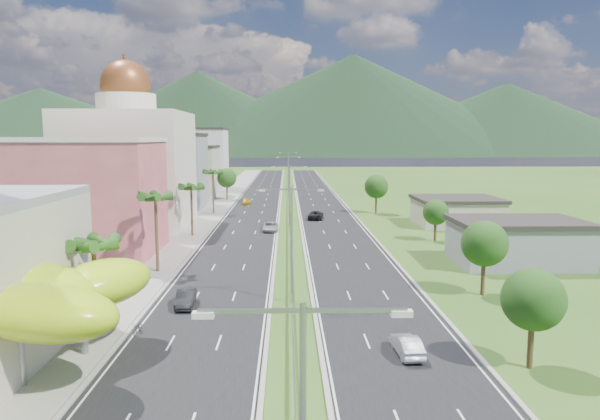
{
  "coord_description": "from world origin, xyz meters",
  "views": [
    {
      "loc": [
        -0.43,
        -39.12,
        15.49
      ],
      "look_at": [
        1.12,
        23.82,
        7.0
      ],
      "focal_mm": 32.0,
      "sensor_mm": 36.0,
      "label": 1
    }
  ],
  "objects": [
    {
      "name": "ground",
      "position": [
        0.0,
        0.0,
        0.0
      ],
      "size": [
        500.0,
        500.0,
        0.0
      ],
      "primitive_type": "plane",
      "color": "#2D5119",
      "rests_on": "ground"
    },
    {
      "name": "road_left",
      "position": [
        -7.5,
        90.0,
        0.02
      ],
      "size": [
        11.0,
        260.0,
        0.04
      ],
      "primitive_type": "cube",
      "color": "black",
      "rests_on": "ground"
    },
    {
      "name": "road_right",
      "position": [
        7.5,
        90.0,
        0.02
      ],
      "size": [
        11.0,
        260.0,
        0.04
      ],
      "primitive_type": "cube",
      "color": "black",
      "rests_on": "ground"
    },
    {
      "name": "sidewalk_left",
      "position": [
        -17.0,
        90.0,
        0.06
      ],
      "size": [
        7.0,
        260.0,
        0.12
      ],
      "primitive_type": "cube",
      "color": "gray",
      "rests_on": "ground"
    },
    {
      "name": "median_guardrail",
      "position": [
        0.0,
        71.99,
        0.62
      ],
      "size": [
        0.1,
        216.06,
        0.76
      ],
      "color": "gray",
      "rests_on": "ground"
    },
    {
      "name": "streetlight_median_b",
      "position": [
        0.0,
        10.0,
        6.75
      ],
      "size": [
        6.04,
        0.25,
        11.0
      ],
      "color": "gray",
      "rests_on": "ground"
    },
    {
      "name": "streetlight_median_c",
      "position": [
        0.0,
        50.0,
        6.75
      ],
      "size": [
        6.04,
        0.25,
        11.0
      ],
      "color": "gray",
      "rests_on": "ground"
    },
    {
      "name": "streetlight_median_d",
      "position": [
        0.0,
        95.0,
        6.75
      ],
      "size": [
        6.04,
        0.25,
        11.0
      ],
      "color": "gray",
      "rests_on": "ground"
    },
    {
      "name": "streetlight_median_e",
      "position": [
        0.0,
        140.0,
        6.75
      ],
      "size": [
        6.04,
        0.25,
        11.0
      ],
      "color": "gray",
      "rests_on": "ground"
    },
    {
      "name": "pink_shophouse",
      "position": [
        -28.0,
        32.0,
        7.5
      ],
      "size": [
        20.0,
        15.0,
        15.0
      ],
      "primitive_type": "cube",
      "color": "#BF4E58",
      "rests_on": "ground"
    },
    {
      "name": "domed_building",
      "position": [
        -28.0,
        55.0,
        11.35
      ],
      "size": [
        20.0,
        20.0,
        28.7
      ],
      "color": "beige",
      "rests_on": "ground"
    },
    {
      "name": "midrise_grey",
      "position": [
        -27.0,
        80.0,
        8.0
      ],
      "size": [
        16.0,
        15.0,
        16.0
      ],
      "primitive_type": "cube",
      "color": "gray",
      "rests_on": "ground"
    },
    {
      "name": "midrise_beige",
      "position": [
        -27.0,
        102.0,
        6.5
      ],
      "size": [
        16.0,
        15.0,
        13.0
      ],
      "primitive_type": "cube",
      "color": "#BDAE9B",
      "rests_on": "ground"
    },
    {
      "name": "midrise_white",
      "position": [
        -27.0,
        125.0,
        9.0
      ],
      "size": [
        16.0,
        15.0,
        18.0
      ],
      "primitive_type": "cube",
      "color": "silver",
      "rests_on": "ground"
    },
    {
      "name": "shed_near",
      "position": [
        28.0,
        25.0,
        2.5
      ],
      "size": [
        15.0,
        10.0,
        5.0
      ],
      "primitive_type": "cube",
      "color": "gray",
      "rests_on": "ground"
    },
    {
      "name": "shed_far",
      "position": [
        30.0,
        55.0,
        2.2
      ],
      "size": [
        14.0,
        12.0,
        4.4
      ],
      "primitive_type": "cube",
      "color": "#BDAE9B",
      "rests_on": "ground"
    },
    {
      "name": "palm_tree_b",
      "position": [
        -15.5,
        2.0,
        7.06
      ],
      "size": [
        3.6,
        3.6,
        8.1
      ],
      "color": "#47301C",
      "rests_on": "ground"
    },
    {
      "name": "palm_tree_c",
      "position": [
        -15.5,
        22.0,
        8.5
      ],
      "size": [
        3.6,
        3.6,
        9.6
      ],
      "color": "#47301C",
      "rests_on": "ground"
    },
    {
      "name": "palm_tree_d",
      "position": [
        -15.5,
        45.0,
        7.54
      ],
      "size": [
        3.6,
        3.6,
        8.6
      ],
      "color": "#47301C",
      "rests_on": "ground"
    },
    {
      "name": "palm_tree_e",
      "position": [
        -15.5,
        70.0,
        8.31
      ],
      "size": [
        3.6,
        3.6,
        9.4
      ],
      "color": "#47301C",
      "rests_on": "ground"
    },
    {
      "name": "leafy_tree_lfar",
      "position": [
        -15.5,
        95.0,
        5.58
      ],
      "size": [
        4.9,
        4.9,
        8.05
      ],
      "color": "#47301C",
      "rests_on": "ground"
    },
    {
      "name": "leafy_tree_ra",
      "position": [
        16.0,
        -5.0,
        4.78
      ],
      "size": [
        4.2,
        4.2,
        6.9
      ],
      "color": "#47301C",
      "rests_on": "ground"
    },
    {
      "name": "leafy_tree_rb",
      "position": [
        19.0,
        12.0,
        5.18
      ],
      "size": [
        4.55,
        4.55,
        7.47
      ],
      "color": "#47301C",
      "rests_on": "ground"
    },
    {
      "name": "leafy_tree_rc",
      "position": [
        22.0,
        40.0,
        4.37
      ],
      "size": [
        3.85,
        3.85,
        6.33
      ],
      "color": "#47301C",
      "rests_on": "ground"
    },
    {
      "name": "leafy_tree_rd",
      "position": [
        18.0,
        70.0,
        5.58
      ],
      "size": [
        4.9,
        4.9,
        8.05
      ],
      "color": "#47301C",
      "rests_on": "ground"
    },
    {
      "name": "mountain_ridge",
      "position": [
        60.0,
        450.0,
        0.0
      ],
      "size": [
        860.0,
        140.0,
        90.0
      ],
      "primitive_type": null,
      "color": "black",
      "rests_on": "ground"
    },
    {
      "name": "car_dark_left",
      "position": [
        -9.83,
        8.98,
        0.79
      ],
      "size": [
        1.85,
        4.62,
        1.49
      ],
      "primitive_type": "imported",
      "rotation": [
        0.0,
        0.0,
        0.06
      ],
      "color": "black",
      "rests_on": "road_left"
    },
    {
      "name": "car_silver_mid_left",
      "position": [
        -3.2,
        49.21,
        0.78
      ],
      "size": [
        2.51,
        5.37,
        1.49
      ],
      "primitive_type": "imported",
      "rotation": [
        0.0,
        0.0,
        -0.01
      ],
      "color": "#A4A6AB",
      "rests_on": "road_left"
    },
    {
      "name": "car_yellow_far_left",
      "position": [
        -9.93,
        85.87,
        0.69
      ],
      "size": [
        2.0,
        4.56,
        1.3
      ],
      "primitive_type": "imported",
      "rotation": [
        0.0,
        0.0,
        0.04
      ],
      "color": "#C09116",
      "rests_on": "road_left"
    },
    {
      "name": "car_silver_right",
      "position": [
        8.16,
        -2.64,
        0.76
      ],
      "size": [
        1.78,
        4.43,
        1.43
      ],
      "primitive_type": "imported",
      "rotation": [
        0.0,
        0.0,
        3.2
      ],
      "color": "#ADB0B5",
      "rests_on": "road_right"
    },
    {
      "name": "car_dark_far_right",
      "position": [
        5.11,
        62.33,
        0.84
      ],
      "size": [
        3.48,
        6.06,
        1.59
      ],
      "primitive_type": "imported",
      "rotation": [
        0.0,
        0.0,
        2.99
      ],
      "color": "black",
      "rests_on": "road_right"
    },
    {
      "name": "motorcycle",
      "position": [
        -12.3,
        1.93,
        0.66
      ],
      "size": [
        0.66,
        1.95,
        1.23
      ],
      "primitive_type": "imported",
      "rotation": [
        0.0,
        0.0,
        -0.04
      ],
      "color": "black",
      "rests_on": "road_left"
    }
  ]
}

